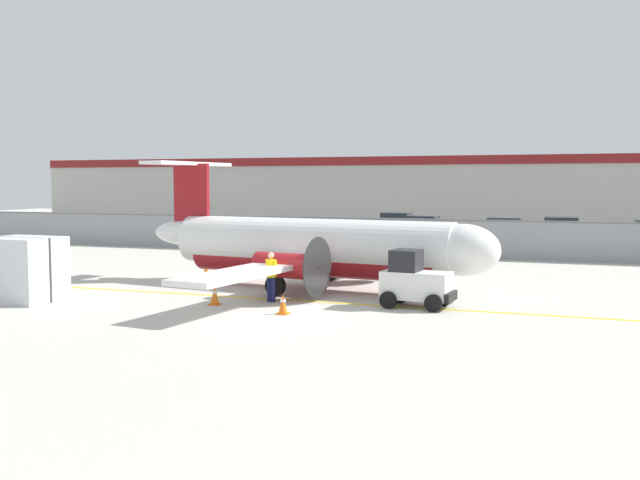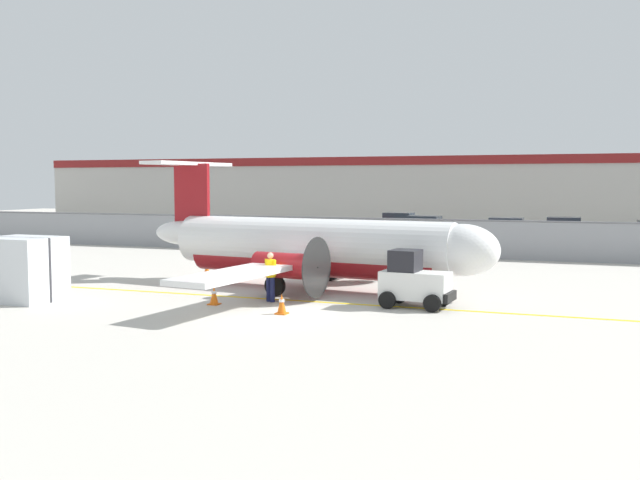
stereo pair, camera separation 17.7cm
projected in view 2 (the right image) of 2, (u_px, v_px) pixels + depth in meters
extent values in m
plane|color=#BCB7AD|center=(266.00, 310.00, 22.80)|extent=(140.00, 140.00, 0.00)
cube|color=yellow|center=(290.00, 300.00, 24.67)|extent=(84.00, 0.20, 0.01)
cube|color=gray|center=(399.00, 238.00, 39.59)|extent=(98.00, 0.04, 2.00)
cylinder|color=slate|center=(399.00, 219.00, 39.50)|extent=(98.00, 0.10, 0.10)
cube|color=#38383A|center=(437.00, 239.00, 50.44)|extent=(98.00, 17.00, 0.12)
cube|color=beige|center=(474.00, 191.00, 67.52)|extent=(91.00, 8.00, 6.50)
cube|color=maroon|center=(468.00, 160.00, 63.54)|extent=(91.00, 0.20, 0.80)
cylinder|color=white|center=(311.00, 243.00, 27.25)|extent=(11.42, 3.32, 1.90)
ellipsoid|color=white|center=(463.00, 250.00, 24.55)|extent=(2.81, 2.12, 1.80)
ellipsoid|color=white|center=(187.00, 233.00, 29.94)|extent=(3.29, 1.44, 1.05)
cylinder|color=maroon|center=(311.00, 257.00, 27.30)|extent=(10.22, 2.76, 1.48)
cube|color=white|center=(313.00, 258.00, 27.25)|extent=(3.63, 16.07, 0.18)
cylinder|color=maroon|center=(347.00, 253.00, 29.47)|extent=(2.30, 1.17, 0.90)
cone|color=black|center=(373.00, 254.00, 28.94)|extent=(0.50, 0.49, 0.44)
cylinder|color=#262626|center=(376.00, 254.00, 28.87)|extent=(0.31, 2.09, 2.10)
cylinder|color=maroon|center=(284.00, 265.00, 24.86)|extent=(2.30, 1.17, 0.90)
cone|color=black|center=(313.00, 267.00, 24.33)|extent=(0.50, 0.49, 0.44)
cylinder|color=#262626|center=(317.00, 268.00, 24.27)|extent=(0.31, 2.09, 2.10)
cube|color=maroon|center=(192.00, 201.00, 29.70)|extent=(1.71, 0.40, 3.10)
cube|color=white|center=(189.00, 164.00, 29.64)|extent=(1.70, 4.90, 0.14)
cylinder|color=#59595B|center=(409.00, 274.00, 25.52)|extent=(0.16, 0.16, 0.97)
cylinder|color=black|center=(409.00, 288.00, 25.56)|extent=(0.62, 0.29, 0.60)
cylinder|color=#59595B|center=(330.00, 261.00, 29.42)|extent=(0.16, 0.16, 0.90)
cylinder|color=black|center=(330.00, 272.00, 29.46)|extent=(0.78, 0.32, 0.76)
cylinder|color=#59595B|center=(275.00, 273.00, 25.51)|extent=(0.16, 0.16, 0.90)
cylinder|color=black|center=(275.00, 286.00, 25.54)|extent=(0.78, 0.32, 0.76)
cube|color=silver|center=(415.00, 285.00, 23.20)|extent=(2.30, 1.31, 0.90)
cube|color=black|center=(405.00, 260.00, 23.28)|extent=(0.99, 1.08, 0.70)
cube|color=black|center=(450.00, 297.00, 22.73)|extent=(0.27, 1.11, 0.30)
cylinder|color=black|center=(443.00, 298.00, 23.45)|extent=(0.57, 0.23, 0.56)
cylinder|color=black|center=(432.00, 303.00, 22.37)|extent=(0.57, 0.23, 0.56)
cylinder|color=black|center=(399.00, 295.00, 24.09)|extent=(0.57, 0.23, 0.56)
cylinder|color=black|center=(387.00, 300.00, 23.01)|extent=(0.57, 0.23, 0.56)
cylinder|color=#191E4C|center=(269.00, 289.00, 24.41)|extent=(0.21, 0.21, 0.85)
cylinder|color=#191E4C|center=(272.00, 290.00, 24.26)|extent=(0.21, 0.21, 0.85)
cylinder|color=yellow|center=(270.00, 268.00, 24.28)|extent=(0.45, 0.45, 0.60)
cylinder|color=yellow|center=(266.00, 267.00, 24.43)|extent=(0.13, 0.13, 0.55)
cylinder|color=yellow|center=(275.00, 268.00, 24.12)|extent=(0.13, 0.13, 0.55)
sphere|color=tan|center=(270.00, 256.00, 24.24)|extent=(0.22, 0.22, 0.22)
cube|color=silver|center=(23.00, 269.00, 24.54)|extent=(2.45, 2.06, 2.20)
cube|color=#333338|center=(23.00, 269.00, 24.54)|extent=(2.44, 0.14, 2.20)
cube|color=orange|center=(207.00, 275.00, 31.30)|extent=(0.36, 0.36, 0.04)
cone|color=orange|center=(207.00, 268.00, 31.27)|extent=(0.28, 0.28, 0.60)
cylinder|color=white|center=(207.00, 266.00, 31.26)|extent=(0.17, 0.17, 0.08)
cube|color=orange|center=(214.00, 304.00, 23.78)|extent=(0.36, 0.36, 0.04)
cone|color=orange|center=(214.00, 295.00, 23.76)|extent=(0.28, 0.28, 0.60)
cylinder|color=white|center=(214.00, 292.00, 23.75)|extent=(0.17, 0.17, 0.08)
cube|color=orange|center=(282.00, 313.00, 22.08)|extent=(0.36, 0.36, 0.04)
cone|color=orange|center=(282.00, 303.00, 22.06)|extent=(0.28, 0.28, 0.60)
cylinder|color=white|center=(282.00, 301.00, 22.05)|extent=(0.17, 0.17, 0.08)
cube|color=slate|center=(216.00, 228.00, 51.89)|extent=(4.21, 1.72, 0.80)
cube|color=#262D38|center=(214.00, 219.00, 51.89)|extent=(2.21, 1.57, 0.56)
cylinder|color=black|center=(238.00, 232.00, 52.28)|extent=(0.60, 0.20, 0.60)
cylinder|color=black|center=(227.00, 234.00, 50.59)|extent=(0.60, 0.20, 0.60)
cylinder|color=black|center=(205.00, 231.00, 53.24)|extent=(0.60, 0.20, 0.60)
cylinder|color=black|center=(192.00, 233.00, 51.56)|extent=(0.60, 0.20, 0.60)
cube|color=red|center=(274.00, 231.00, 49.45)|extent=(4.21, 1.72, 0.80)
cube|color=#262D38|center=(272.00, 221.00, 49.45)|extent=(2.21, 1.57, 0.56)
cylinder|color=black|center=(298.00, 235.00, 49.84)|extent=(0.60, 0.20, 0.60)
cylinder|color=black|center=(288.00, 237.00, 48.16)|extent=(0.60, 0.20, 0.60)
cylinder|color=black|center=(262.00, 234.00, 50.80)|extent=(0.60, 0.20, 0.60)
cylinder|color=black|center=(251.00, 236.00, 49.12)|extent=(0.60, 0.20, 0.60)
cube|color=black|center=(397.00, 225.00, 56.29)|extent=(4.31, 2.01, 0.80)
cube|color=#262D38|center=(399.00, 216.00, 56.17)|extent=(2.31, 1.72, 0.56)
cylinder|color=black|center=(376.00, 229.00, 56.07)|extent=(0.61, 0.24, 0.60)
cylinder|color=black|center=(384.00, 228.00, 57.70)|extent=(0.61, 0.24, 0.60)
cylinder|color=black|center=(410.00, 230.00, 54.92)|extent=(0.61, 0.24, 0.60)
cylinder|color=black|center=(417.00, 229.00, 56.56)|extent=(0.61, 0.24, 0.60)
cube|color=#B28C19|center=(422.00, 229.00, 51.03)|extent=(4.34, 2.08, 0.80)
cube|color=#262D38|center=(424.00, 220.00, 50.91)|extent=(2.33, 1.75, 0.56)
cylinder|color=black|center=(400.00, 234.00, 50.83)|extent=(0.62, 0.25, 0.60)
cylinder|color=black|center=(408.00, 232.00, 52.46)|extent=(0.62, 0.25, 0.60)
cylinder|color=black|center=(438.00, 235.00, 49.65)|extent=(0.62, 0.25, 0.60)
cylinder|color=black|center=(445.00, 233.00, 51.27)|extent=(0.62, 0.25, 0.60)
cube|color=red|center=(504.00, 232.00, 48.26)|extent=(4.21, 1.72, 0.80)
cube|color=#262D38|center=(506.00, 222.00, 48.15)|extent=(2.21, 1.57, 0.56)
cylinder|color=black|center=(481.00, 237.00, 47.92)|extent=(0.60, 0.20, 0.60)
cylinder|color=black|center=(485.00, 235.00, 49.61)|extent=(0.60, 0.20, 0.60)
cylinder|color=black|center=(524.00, 238.00, 46.96)|extent=(0.60, 0.20, 0.60)
cylinder|color=black|center=(526.00, 236.00, 48.64)|extent=(0.60, 0.20, 0.60)
cube|color=slate|center=(566.00, 231.00, 48.93)|extent=(4.20, 1.70, 0.80)
cube|color=#262D38|center=(564.00, 221.00, 48.93)|extent=(2.20, 1.56, 0.56)
cylinder|color=black|center=(587.00, 235.00, 49.33)|extent=(0.60, 0.20, 0.60)
cylinder|color=black|center=(588.00, 237.00, 47.64)|extent=(0.60, 0.20, 0.60)
cylinder|color=black|center=(545.00, 234.00, 50.28)|extent=(0.60, 0.20, 0.60)
cylinder|color=black|center=(544.00, 236.00, 48.59)|extent=(0.60, 0.20, 0.60)
cylinder|color=black|center=(633.00, 239.00, 45.73)|extent=(0.61, 0.23, 0.60)
cylinder|color=black|center=(637.00, 242.00, 44.02)|extent=(0.61, 0.23, 0.60)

